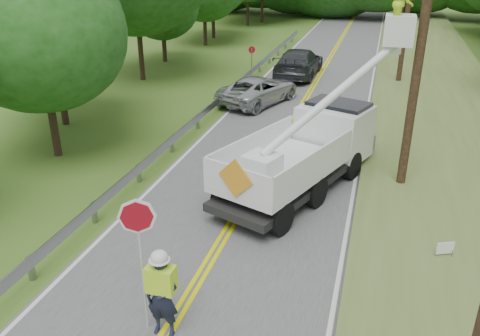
# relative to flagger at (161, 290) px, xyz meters

# --- Properties ---
(road) EXTENTS (7.20, 96.00, 0.03)m
(road) POSITION_rel_flagger_xyz_m (0.05, 13.84, -1.16)
(road) COLOR #4A4B4D
(road) RESTS_ON ground
(guardrail) EXTENTS (0.18, 48.00, 0.77)m
(guardrail) POSITION_rel_flagger_xyz_m (-3.97, 14.75, -0.62)
(guardrail) COLOR gray
(guardrail) RESTS_ON ground
(utility_poles) EXTENTS (1.60, 43.30, 10.00)m
(utility_poles) POSITION_rel_flagger_xyz_m (5.05, 16.85, 4.10)
(utility_poles) COLOR black
(utility_poles) RESTS_ON ground
(tall_grass_verge) EXTENTS (7.00, 96.00, 0.30)m
(tall_grass_verge) POSITION_rel_flagger_xyz_m (7.15, 13.84, -1.02)
(tall_grass_verge) COLOR #52632D
(tall_grass_verge) RESTS_ON ground
(flagger) EXTENTS (1.19, 0.49, 3.24)m
(flagger) POSITION_rel_flagger_xyz_m (0.00, 0.00, 0.00)
(flagger) COLOR #191E33
(flagger) RESTS_ON road
(bucket_truck) EXTENTS (5.62, 7.67, 7.09)m
(bucket_truck) POSITION_rel_flagger_xyz_m (2.11, 8.67, 0.44)
(bucket_truck) COLOR black
(bucket_truck) RESTS_ON road
(suv_silver) EXTENTS (4.10, 5.80, 1.47)m
(suv_silver) POSITION_rel_flagger_xyz_m (-2.31, 17.69, -0.42)
(suv_silver) COLOR #AFB1B5
(suv_silver) RESTS_ON road
(suv_darkgrey) EXTENTS (2.64, 6.17, 1.77)m
(suv_darkgrey) POSITION_rel_flagger_xyz_m (-1.30, 24.46, -0.26)
(suv_darkgrey) COLOR #32353A
(suv_darkgrey) RESTS_ON road
(stop_sign_permanent) EXTENTS (0.43, 0.18, 2.13)m
(stop_sign_permanent) POSITION_rel_flagger_xyz_m (-4.04, 22.69, 0.21)
(stop_sign_permanent) COLOR gray
(stop_sign_permanent) RESTS_ON ground
(yard_sign) EXTENTS (0.46, 0.23, 0.71)m
(yard_sign) POSITION_rel_flagger_xyz_m (6.12, 4.44, -0.66)
(yard_sign) COLOR white
(yard_sign) RESTS_ON ground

